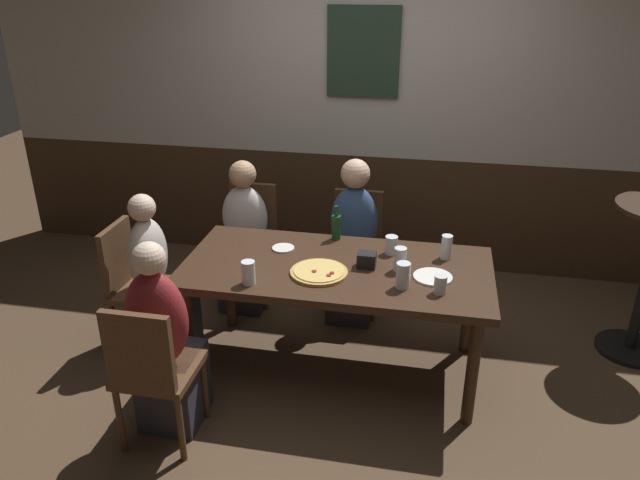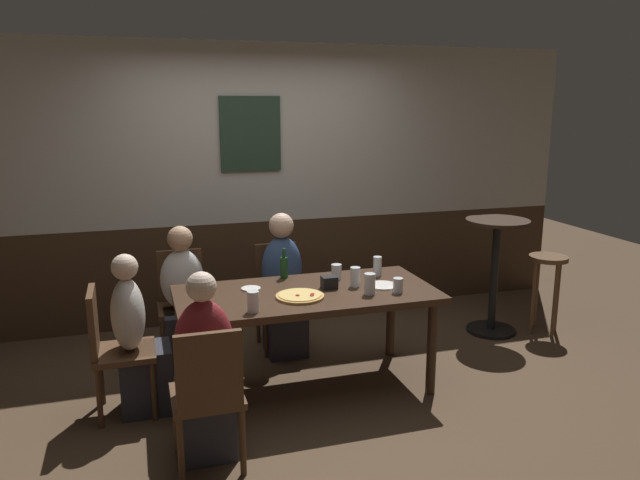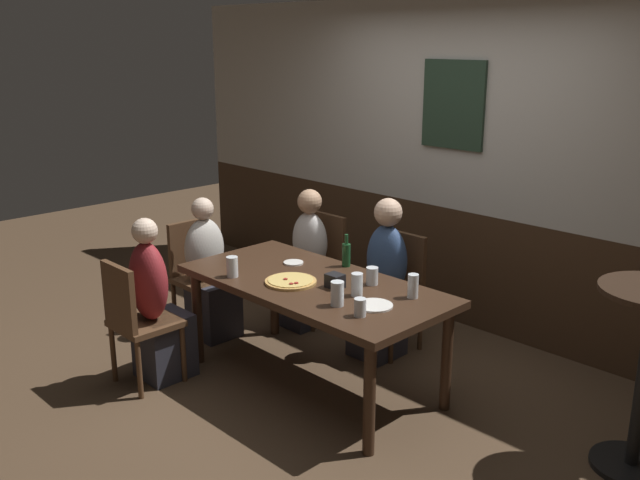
# 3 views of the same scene
# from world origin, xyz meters

# --- Properties ---
(ground_plane) EXTENTS (12.00, 12.00, 0.00)m
(ground_plane) POSITION_xyz_m (0.00, 0.00, 0.00)
(ground_plane) COLOR #4C3826
(wall_back) EXTENTS (6.40, 0.13, 2.60)m
(wall_back) POSITION_xyz_m (-0.00, 1.65, 1.30)
(wall_back) COLOR #3D2819
(wall_back) RESTS_ON ground_plane
(dining_table) EXTENTS (1.85, 0.89, 0.74)m
(dining_table) POSITION_xyz_m (0.00, 0.00, 0.66)
(dining_table) COLOR #382316
(dining_table) RESTS_ON ground_plane
(chair_left_far) EXTENTS (0.40, 0.40, 0.88)m
(chair_left_far) POSITION_xyz_m (-0.82, 0.86, 0.50)
(chair_left_far) COLOR #513521
(chair_left_far) RESTS_ON ground_plane
(chair_mid_far) EXTENTS (0.40, 0.40, 0.88)m
(chair_mid_far) POSITION_xyz_m (0.00, 0.86, 0.50)
(chair_mid_far) COLOR #513521
(chair_mid_far) RESTS_ON ground_plane
(chair_head_west) EXTENTS (0.40, 0.40, 0.88)m
(chair_head_west) POSITION_xyz_m (-1.34, 0.00, 0.50)
(chair_head_west) COLOR #513521
(chair_head_west) RESTS_ON ground_plane
(chair_left_near) EXTENTS (0.40, 0.40, 0.88)m
(chair_left_near) POSITION_xyz_m (-0.82, -0.86, 0.50)
(chair_left_near) COLOR #513521
(chair_left_near) RESTS_ON ground_plane
(person_left_far) EXTENTS (0.34, 0.37, 1.12)m
(person_left_far) POSITION_xyz_m (-0.82, 0.70, 0.47)
(person_left_far) COLOR #2D2D38
(person_left_far) RESTS_ON ground_plane
(person_mid_far) EXTENTS (0.34, 0.37, 1.18)m
(person_mid_far) POSITION_xyz_m (-0.00, 0.70, 0.50)
(person_mid_far) COLOR #2D2D38
(person_mid_far) RESTS_ON ground_plane
(person_head_west) EXTENTS (0.37, 0.34, 1.11)m
(person_head_west) POSITION_xyz_m (-1.18, 0.00, 0.46)
(person_head_west) COLOR #2D2D38
(person_head_west) RESTS_ON ground_plane
(person_left_near) EXTENTS (0.34, 0.37, 1.15)m
(person_left_near) POSITION_xyz_m (-0.82, -0.70, 0.48)
(person_left_near) COLOR #2D2D38
(person_left_near) RESTS_ON ground_plane
(pizza) EXTENTS (0.34, 0.34, 0.03)m
(pizza) POSITION_xyz_m (-0.08, -0.13, 0.75)
(pizza) COLOR tan
(pizza) RESTS_ON dining_table
(pint_glass_pale) EXTENTS (0.07, 0.07, 0.14)m
(pint_glass_pale) POSITION_xyz_m (0.38, 0.01, 0.80)
(pint_glass_pale) COLOR silver
(pint_glass_pale) RESTS_ON dining_table
(beer_glass_half) EXTENTS (0.07, 0.07, 0.11)m
(beer_glass_half) POSITION_xyz_m (0.61, -0.22, 0.79)
(beer_glass_half) COLOR silver
(beer_glass_half) RESTS_ON dining_table
(tumbler_short) EXTENTS (0.08, 0.08, 0.12)m
(tumbler_short) POSITION_xyz_m (0.31, 0.23, 0.79)
(tumbler_short) COLOR silver
(tumbler_short) RESTS_ON dining_table
(pint_glass_stout) EXTENTS (0.08, 0.08, 0.14)m
(pint_glass_stout) POSITION_xyz_m (-0.45, -0.32, 0.80)
(pint_glass_stout) COLOR silver
(pint_glass_stout) RESTS_ON dining_table
(beer_glass_tall) EXTENTS (0.08, 0.08, 0.15)m
(beer_glass_tall) POSITION_xyz_m (0.41, -0.20, 0.81)
(beer_glass_tall) COLOR silver
(beer_glass_tall) RESTS_ON dining_table
(tumbler_water) EXTENTS (0.07, 0.07, 0.15)m
(tumbler_water) POSITION_xyz_m (0.64, 0.23, 0.81)
(tumbler_water) COLOR silver
(tumbler_water) RESTS_ON dining_table
(beer_bottle_green) EXTENTS (0.06, 0.06, 0.23)m
(beer_bottle_green) POSITION_xyz_m (-0.07, 0.38, 0.83)
(beer_bottle_green) COLOR #194723
(beer_bottle_green) RESTS_ON dining_table
(plate_white_large) EXTENTS (0.23, 0.23, 0.01)m
(plate_white_large) POSITION_xyz_m (0.57, -0.05, 0.75)
(plate_white_large) COLOR white
(plate_white_large) RESTS_ON dining_table
(plate_white_small) EXTENTS (0.14, 0.14, 0.01)m
(plate_white_small) POSITION_xyz_m (-0.37, 0.16, 0.75)
(plate_white_small) COLOR white
(plate_white_small) RESTS_ON dining_table
(condiment_caddy) EXTENTS (0.11, 0.09, 0.09)m
(condiment_caddy) POSITION_xyz_m (0.18, 0.02, 0.79)
(condiment_caddy) COLOR black
(condiment_caddy) RESTS_ON dining_table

